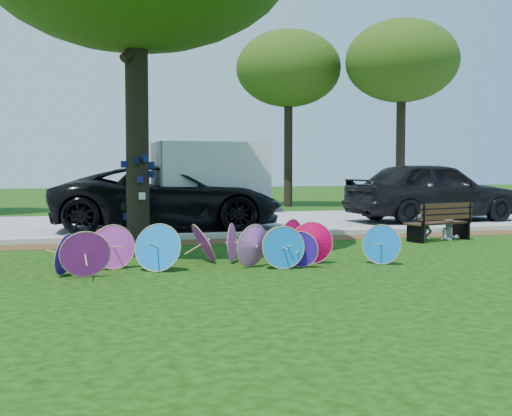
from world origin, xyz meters
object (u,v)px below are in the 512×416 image
(black_van, at_px, (168,198))
(person_left, at_px, (423,215))
(dark_pickup, at_px, (432,191))
(parasol_pile, at_px, (220,246))
(person_right, at_px, (450,218))
(park_bench, at_px, (437,222))
(cargo_trailer, at_px, (210,180))

(black_van, distance_m, person_left, 6.65)
(black_van, height_order, dark_pickup, dark_pickup)
(parasol_pile, height_order, black_van, black_van)
(parasol_pile, distance_m, black_van, 6.78)
(black_van, relative_size, dark_pickup, 1.12)
(black_van, xyz_separation_m, person_left, (5.17, -4.18, -0.25))
(parasol_pile, relative_size, person_left, 4.83)
(dark_pickup, relative_size, person_right, 5.42)
(park_bench, bearing_deg, person_right, -6.73)
(cargo_trailer, height_order, person_left, cargo_trailer)
(park_bench, height_order, person_left, person_left)
(parasol_pile, relative_size, person_right, 5.70)
(person_right, bearing_deg, parasol_pile, -157.97)
(person_left, distance_m, person_right, 0.71)
(parasol_pile, xyz_separation_m, black_van, (0.06, 6.77, 0.48))
(dark_pickup, height_order, person_right, dark_pickup)
(cargo_trailer, distance_m, person_right, 6.39)
(black_van, distance_m, dark_pickup, 8.21)
(person_left, bearing_deg, parasol_pile, -131.55)
(park_bench, bearing_deg, parasol_pile, -170.42)
(person_left, bearing_deg, dark_pickup, 79.17)
(parasol_pile, distance_m, person_left, 5.83)
(park_bench, height_order, person_right, person_right)
(parasol_pile, height_order, cargo_trailer, cargo_trailer)
(person_left, height_order, person_right, person_left)
(parasol_pile, xyz_separation_m, person_left, (5.22, 2.58, 0.23))
(park_bench, distance_m, person_left, 0.39)
(parasol_pile, distance_m, dark_pickup, 11.00)
(parasol_pile, relative_size, park_bench, 3.53)
(dark_pickup, xyz_separation_m, park_bench, (-2.68, -4.72, -0.50))
(parasol_pile, distance_m, cargo_trailer, 7.00)
(person_right, bearing_deg, person_left, 178.47)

